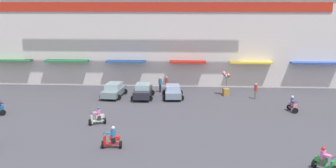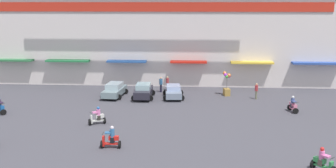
{
  "view_description": "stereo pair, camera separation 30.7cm",
  "coord_description": "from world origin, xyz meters",
  "px_view_note": "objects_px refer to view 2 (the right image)",
  "views": [
    {
      "loc": [
        3.96,
        -16.94,
        9.91
      ],
      "look_at": [
        1.88,
        17.92,
        2.76
      ],
      "focal_mm": 43.52,
      "sensor_mm": 36.0,
      "label": 1
    },
    {
      "loc": [
        4.27,
        -16.92,
        9.91
      ],
      "look_at": [
        1.88,
        17.92,
        2.76
      ],
      "focal_mm": 43.52,
      "sensor_mm": 36.0,
      "label": 2
    }
  ],
  "objects_px": {
    "scooter_rider_6": "(111,139)",
    "balloon_vendor_cart": "(227,85)",
    "scooter_rider_7": "(293,105)",
    "scooter_rider_5": "(97,117)",
    "parked_car_2": "(173,91)",
    "scooter_rider_3": "(323,162)",
    "parked_car_1": "(143,91)",
    "scooter_rider_8": "(0,107)",
    "pedestrian_2": "(256,90)",
    "pedestrian_0": "(167,82)",
    "pedestrian_3": "(161,84)",
    "parked_car_0": "(114,90)"
  },
  "relations": [
    {
      "from": "scooter_rider_6",
      "to": "balloon_vendor_cart",
      "type": "distance_m",
      "value": 18.82
    },
    {
      "from": "scooter_rider_7",
      "to": "scooter_rider_5",
      "type": "bearing_deg",
      "value": -163.44
    },
    {
      "from": "parked_car_2",
      "to": "scooter_rider_7",
      "type": "distance_m",
      "value": 12.06
    },
    {
      "from": "scooter_rider_3",
      "to": "scooter_rider_6",
      "type": "height_order",
      "value": "scooter_rider_6"
    },
    {
      "from": "parked_car_1",
      "to": "scooter_rider_5",
      "type": "height_order",
      "value": "parked_car_1"
    },
    {
      "from": "scooter_rider_8",
      "to": "pedestrian_2",
      "type": "xyz_separation_m",
      "value": [
        23.62,
        7.13,
        0.32
      ]
    },
    {
      "from": "scooter_rider_5",
      "to": "pedestrian_0",
      "type": "bearing_deg",
      "value": 70.24
    },
    {
      "from": "parked_car_2",
      "to": "pedestrian_3",
      "type": "xyz_separation_m",
      "value": [
        -1.53,
        2.67,
        0.27
      ]
    },
    {
      "from": "parked_car_0",
      "to": "pedestrian_3",
      "type": "relative_size",
      "value": 2.66
    },
    {
      "from": "pedestrian_2",
      "to": "pedestrian_3",
      "type": "distance_m",
      "value": 10.37
    },
    {
      "from": "parked_car_1",
      "to": "pedestrian_3",
      "type": "height_order",
      "value": "pedestrian_3"
    },
    {
      "from": "parked_car_0",
      "to": "pedestrian_0",
      "type": "bearing_deg",
      "value": 34.12
    },
    {
      "from": "scooter_rider_7",
      "to": "parked_car_2",
      "type": "bearing_deg",
      "value": 157.49
    },
    {
      "from": "parked_car_0",
      "to": "parked_car_2",
      "type": "relative_size",
      "value": 1.13
    },
    {
      "from": "parked_car_1",
      "to": "pedestrian_2",
      "type": "relative_size",
      "value": 2.45
    },
    {
      "from": "pedestrian_3",
      "to": "pedestrian_2",
      "type": "bearing_deg",
      "value": -14.73
    },
    {
      "from": "pedestrian_0",
      "to": "balloon_vendor_cart",
      "type": "height_order",
      "value": "balloon_vendor_cart"
    },
    {
      "from": "scooter_rider_5",
      "to": "scooter_rider_6",
      "type": "relative_size",
      "value": 0.94
    },
    {
      "from": "scooter_rider_3",
      "to": "pedestrian_2",
      "type": "height_order",
      "value": "pedestrian_2"
    },
    {
      "from": "scooter_rider_3",
      "to": "balloon_vendor_cart",
      "type": "relative_size",
      "value": 0.57
    },
    {
      "from": "scooter_rider_3",
      "to": "pedestrian_3",
      "type": "height_order",
      "value": "pedestrian_3"
    },
    {
      "from": "parked_car_0",
      "to": "parked_car_1",
      "type": "distance_m",
      "value": 3.15
    },
    {
      "from": "parked_car_1",
      "to": "scooter_rider_8",
      "type": "bearing_deg",
      "value": -150.49
    },
    {
      "from": "parked_car_2",
      "to": "balloon_vendor_cart",
      "type": "height_order",
      "value": "balloon_vendor_cart"
    },
    {
      "from": "pedestrian_2",
      "to": "balloon_vendor_cart",
      "type": "bearing_deg",
      "value": 152.32
    },
    {
      "from": "parked_car_2",
      "to": "scooter_rider_5",
      "type": "height_order",
      "value": "scooter_rider_5"
    },
    {
      "from": "pedestrian_3",
      "to": "balloon_vendor_cart",
      "type": "xyz_separation_m",
      "value": [
        7.13,
        -1.12,
        0.21
      ]
    },
    {
      "from": "pedestrian_0",
      "to": "pedestrian_3",
      "type": "xyz_separation_m",
      "value": [
        -0.65,
        -1.08,
        0.06
      ]
    },
    {
      "from": "scooter_rider_5",
      "to": "scooter_rider_8",
      "type": "distance_m",
      "value": 9.76
    },
    {
      "from": "parked_car_2",
      "to": "scooter_rider_6",
      "type": "distance_m",
      "value": 15.33
    },
    {
      "from": "parked_car_0",
      "to": "parked_car_2",
      "type": "xyz_separation_m",
      "value": [
        6.21,
        -0.14,
        -0.04
      ]
    },
    {
      "from": "scooter_rider_8",
      "to": "scooter_rider_5",
      "type": "bearing_deg",
      "value": -14.94
    },
    {
      "from": "scooter_rider_5",
      "to": "pedestrian_0",
      "type": "relative_size",
      "value": 0.94
    },
    {
      "from": "parked_car_0",
      "to": "parked_car_1",
      "type": "bearing_deg",
      "value": -7.9
    },
    {
      "from": "pedestrian_0",
      "to": "scooter_rider_7",
      "type": "bearing_deg",
      "value": -34.85
    },
    {
      "from": "parked_car_0",
      "to": "scooter_rider_5",
      "type": "height_order",
      "value": "scooter_rider_5"
    },
    {
      "from": "parked_car_1",
      "to": "scooter_rider_8",
      "type": "height_order",
      "value": "scooter_rider_8"
    },
    {
      "from": "parked_car_0",
      "to": "pedestrian_0",
      "type": "height_order",
      "value": "pedestrian_0"
    },
    {
      "from": "pedestrian_2",
      "to": "balloon_vendor_cart",
      "type": "distance_m",
      "value": 3.28
    },
    {
      "from": "scooter_rider_7",
      "to": "scooter_rider_6",
      "type": "bearing_deg",
      "value": -144.7
    },
    {
      "from": "scooter_rider_3",
      "to": "scooter_rider_8",
      "type": "bearing_deg",
      "value": 156.54
    },
    {
      "from": "parked_car_0",
      "to": "parked_car_1",
      "type": "xyz_separation_m",
      "value": [
        3.12,
        -0.43,
        0.03
      ]
    },
    {
      "from": "parked_car_2",
      "to": "pedestrian_0",
      "type": "height_order",
      "value": "pedestrian_0"
    },
    {
      "from": "balloon_vendor_cart",
      "to": "pedestrian_0",
      "type": "bearing_deg",
      "value": 161.28
    },
    {
      "from": "parked_car_2",
      "to": "balloon_vendor_cart",
      "type": "distance_m",
      "value": 5.84
    },
    {
      "from": "parked_car_1",
      "to": "scooter_rider_6",
      "type": "distance_m",
      "value": 14.65
    },
    {
      "from": "parked_car_0",
      "to": "scooter_rider_8",
      "type": "bearing_deg",
      "value": -140.89
    },
    {
      "from": "scooter_rider_6",
      "to": "pedestrian_0",
      "type": "height_order",
      "value": "pedestrian_0"
    },
    {
      "from": "parked_car_2",
      "to": "scooter_rider_3",
      "type": "bearing_deg",
      "value": -61.24
    },
    {
      "from": "pedestrian_3",
      "to": "scooter_rider_3",
      "type": "bearing_deg",
      "value": -61.11
    }
  ]
}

